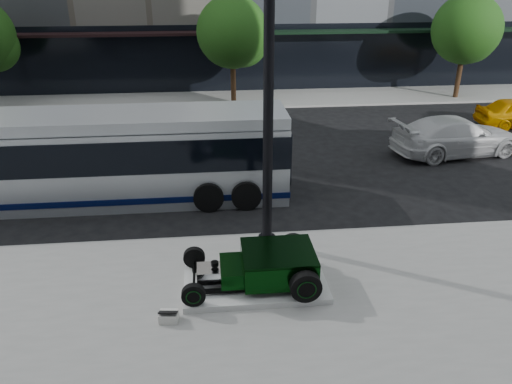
{
  "coord_description": "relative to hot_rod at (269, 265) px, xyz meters",
  "views": [
    {
      "loc": [
        -0.55,
        -14.53,
        7.18
      ],
      "look_at": [
        0.78,
        -1.5,
        1.2
      ],
      "focal_mm": 35.0,
      "sensor_mm": 36.0,
      "label": 1
    }
  ],
  "objects": [
    {
      "name": "lamppost",
      "position": [
        0.2,
        2.02,
        3.4
      ],
      "size": [
        0.47,
        0.47,
        8.62
      ],
      "color": "black",
      "rests_on": "sidewalk_near"
    },
    {
      "name": "info_plaque",
      "position": [
        -2.33,
        -1.09,
        -0.45
      ],
      "size": [
        0.43,
        0.34,
        0.31
      ],
      "color": "silver",
      "rests_on": "sidewalk_near"
    },
    {
      "name": "hot_rod",
      "position": [
        0.0,
        0.0,
        0.0
      ],
      "size": [
        3.22,
        2.0,
        0.81
      ],
      "color": "black",
      "rests_on": "display_plinth"
    },
    {
      "name": "display_plinth",
      "position": [
        -0.33,
        -0.0,
        -0.5
      ],
      "size": [
        3.4,
        1.8,
        0.15
      ],
      "primitive_type": "cube",
      "color": "silver",
      "rests_on": "sidewalk_near"
    },
    {
      "name": "sidewalk_far",
      "position": [
        -0.78,
        18.59,
        -0.64
      ],
      "size": [
        70.0,
        4.0,
        0.12
      ],
      "primitive_type": "cube",
      "color": "gray",
      "rests_on": "ground"
    },
    {
      "name": "ground",
      "position": [
        -0.78,
        4.59,
        -0.7
      ],
      "size": [
        120.0,
        120.0,
        0.0
      ],
      "primitive_type": "plane",
      "color": "black",
      "rests_on": "ground"
    },
    {
      "name": "white_sedan",
      "position": [
        8.82,
        8.66,
        0.08
      ],
      "size": [
        5.64,
        2.95,
        1.56
      ],
      "primitive_type": "imported",
      "rotation": [
        0.0,
        0.0,
        1.72
      ],
      "color": "silver",
      "rests_on": "ground"
    },
    {
      "name": "street_trees",
      "position": [
        0.37,
        17.66,
        3.07
      ],
      "size": [
        29.8,
        3.8,
        5.7
      ],
      "color": "black",
      "rests_on": "sidewalk_far"
    },
    {
      "name": "transit_bus",
      "position": [
        -4.76,
        5.72,
        0.79
      ],
      "size": [
        12.12,
        2.88,
        2.92
      ],
      "color": "silver",
      "rests_on": "ground"
    }
  ]
}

